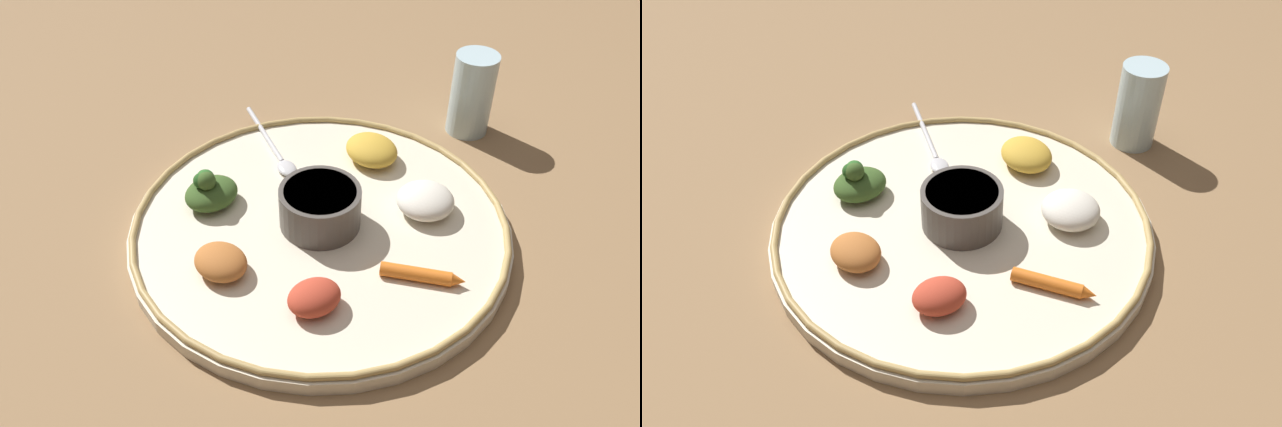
{
  "view_description": "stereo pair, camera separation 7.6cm",
  "coord_description": "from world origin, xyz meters",
  "views": [
    {
      "loc": [
        -0.46,
        -0.34,
        0.54
      ],
      "look_at": [
        0.0,
        0.0,
        0.03
      ],
      "focal_mm": 36.73,
      "sensor_mm": 36.0,
      "label": 1
    },
    {
      "loc": [
        -0.41,
        -0.4,
        0.54
      ],
      "look_at": [
        0.0,
        0.0,
        0.03
      ],
      "focal_mm": 36.73,
      "sensor_mm": 36.0,
      "label": 2
    }
  ],
  "objects": [
    {
      "name": "center_bowl",
      "position": [
        0.0,
        0.0,
        0.04
      ],
      "size": [
        0.1,
        0.1,
        0.05
      ],
      "color": "#4C4742",
      "rests_on": "platter"
    },
    {
      "name": "drinking_glass",
      "position": [
        0.31,
        -0.04,
        0.05
      ],
      "size": [
        0.06,
        0.06,
        0.12
      ],
      "color": "silver",
      "rests_on": "ground_plane"
    },
    {
      "name": "mound_lentil_yellow",
      "position": [
        0.14,
        0.02,
        0.03
      ],
      "size": [
        0.08,
        0.09,
        0.03
      ],
      "primitive_type": "ellipsoid",
      "rotation": [
        0.0,
        0.0,
        4.43
      ],
      "color": "gold",
      "rests_on": "platter"
    },
    {
      "name": "ground_plane",
      "position": [
        0.0,
        0.0,
        0.0
      ],
      "size": [
        2.4,
        2.4,
        0.0
      ],
      "primitive_type": "plane",
      "color": "olive"
    },
    {
      "name": "mound_berbere_red",
      "position": [
        -0.11,
        -0.07,
        0.03
      ],
      "size": [
        0.07,
        0.07,
        0.03
      ],
      "primitive_type": "ellipsoid",
      "rotation": [
        0.0,
        0.0,
        2.73
      ],
      "color": "#B73D28",
      "rests_on": "platter"
    },
    {
      "name": "greens_pile",
      "position": [
        -0.05,
        0.13,
        0.04
      ],
      "size": [
        0.07,
        0.07,
        0.05
      ],
      "color": "#385623",
      "rests_on": "platter"
    },
    {
      "name": "mound_rice_white",
      "position": [
        0.09,
        -0.09,
        0.03
      ],
      "size": [
        0.09,
        0.09,
        0.03
      ],
      "primitive_type": "ellipsoid",
      "rotation": [
        0.0,
        0.0,
        0.32
      ],
      "color": "silver",
      "rests_on": "platter"
    },
    {
      "name": "platter",
      "position": [
        0.0,
        0.0,
        0.01
      ],
      "size": [
        0.45,
        0.45,
        0.02
      ],
      "primitive_type": "cylinder",
      "color": "beige",
      "rests_on": "ground_plane"
    },
    {
      "name": "platter_rim",
      "position": [
        0.0,
        0.0,
        0.02
      ],
      "size": [
        0.44,
        0.44,
        0.01
      ],
      "primitive_type": "torus",
      "color": "tan",
      "rests_on": "platter"
    },
    {
      "name": "mound_chickpea",
      "position": [
        -0.13,
        0.04,
        0.03
      ],
      "size": [
        0.06,
        0.07,
        0.03
      ],
      "primitive_type": "ellipsoid",
      "rotation": [
        0.0,
        0.0,
        1.51
      ],
      "color": "#B2662D",
      "rests_on": "platter"
    },
    {
      "name": "carrot_near_spoon",
      "position": [
        -0.01,
        -0.14,
        0.03
      ],
      "size": [
        0.05,
        0.09,
        0.02
      ],
      "color": "orange",
      "rests_on": "platter"
    },
    {
      "name": "spoon",
      "position": [
        0.08,
        0.13,
        0.02
      ],
      "size": [
        0.1,
        0.16,
        0.01
      ],
      "color": "silver",
      "rests_on": "platter"
    }
  ]
}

